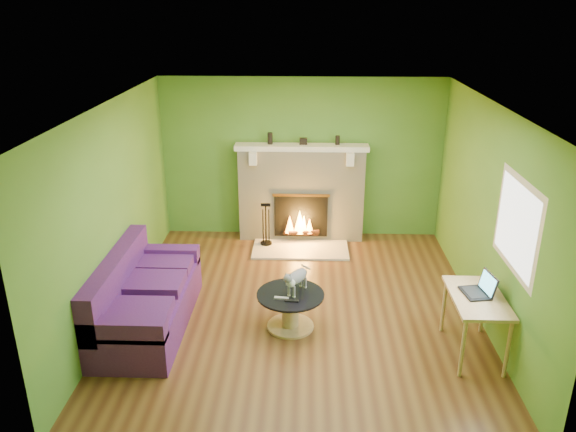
% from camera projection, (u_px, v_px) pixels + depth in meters
% --- Properties ---
extents(floor, '(5.00, 5.00, 0.00)m').
position_uv_depth(floor, '(298.00, 308.00, 7.20)').
color(floor, '#542F18').
rests_on(floor, ground).
extents(ceiling, '(5.00, 5.00, 0.00)m').
position_uv_depth(ceiling, '(300.00, 105.00, 6.26)').
color(ceiling, white).
rests_on(ceiling, wall_back).
extents(wall_back, '(5.00, 0.00, 5.00)m').
position_uv_depth(wall_back, '(302.00, 159.00, 9.06)').
color(wall_back, '#4B822A').
rests_on(wall_back, floor).
extents(wall_front, '(5.00, 0.00, 5.00)m').
position_uv_depth(wall_front, '(294.00, 328.00, 4.40)').
color(wall_front, '#4B822A').
rests_on(wall_front, floor).
extents(wall_left, '(0.00, 5.00, 5.00)m').
position_uv_depth(wall_left, '(114.00, 212.00, 6.80)').
color(wall_left, '#4B822A').
rests_on(wall_left, floor).
extents(wall_right, '(0.00, 5.00, 5.00)m').
position_uv_depth(wall_right, '(489.00, 216.00, 6.65)').
color(wall_right, '#4B822A').
rests_on(wall_right, floor).
extents(window_frame, '(0.00, 1.20, 1.20)m').
position_uv_depth(window_frame, '(517.00, 225.00, 5.72)').
color(window_frame, silver).
rests_on(window_frame, wall_right).
extents(window_pane, '(0.00, 1.06, 1.06)m').
position_uv_depth(window_pane, '(516.00, 225.00, 5.72)').
color(window_pane, white).
rests_on(window_pane, wall_right).
extents(fireplace, '(2.10, 0.46, 1.58)m').
position_uv_depth(fireplace, '(301.00, 193.00, 9.07)').
color(fireplace, beige).
rests_on(fireplace, floor).
extents(hearth, '(1.50, 0.75, 0.03)m').
position_uv_depth(hearth, '(300.00, 249.00, 8.87)').
color(hearth, beige).
rests_on(hearth, floor).
extents(mantel, '(2.10, 0.28, 0.08)m').
position_uv_depth(mantel, '(302.00, 147.00, 8.78)').
color(mantel, white).
rests_on(mantel, fireplace).
extents(sofa, '(0.91, 2.02, 0.91)m').
position_uv_depth(sofa, '(143.00, 299.00, 6.71)').
color(sofa, '#47185B').
rests_on(sofa, floor).
extents(coffee_table, '(0.80, 0.80, 0.46)m').
position_uv_depth(coffee_table, '(290.00, 308.00, 6.70)').
color(coffee_table, tan).
rests_on(coffee_table, floor).
extents(desk, '(0.56, 0.96, 0.71)m').
position_uv_depth(desk, '(477.00, 303.00, 6.08)').
color(desk, tan).
rests_on(desk, floor).
extents(cat, '(0.44, 0.57, 0.34)m').
position_uv_depth(cat, '(297.00, 279.00, 6.61)').
color(cat, '#5E5E62').
rests_on(cat, coffee_table).
extents(remote_silver, '(0.17, 0.06, 0.02)m').
position_uv_depth(remote_silver, '(282.00, 298.00, 6.51)').
color(remote_silver, gray).
rests_on(remote_silver, coffee_table).
extents(remote_black, '(0.16, 0.05, 0.02)m').
position_uv_depth(remote_black, '(292.00, 301.00, 6.46)').
color(remote_black, black).
rests_on(remote_black, coffee_table).
extents(laptop, '(0.34, 0.38, 0.25)m').
position_uv_depth(laptop, '(476.00, 284.00, 6.05)').
color(laptop, black).
rests_on(laptop, desk).
extents(fire_tools, '(0.19, 0.19, 0.70)m').
position_uv_depth(fire_tools, '(266.00, 224.00, 8.90)').
color(fire_tools, black).
rests_on(fire_tools, hearth).
extents(mantel_vase_left, '(0.08, 0.08, 0.18)m').
position_uv_depth(mantel_vase_left, '(270.00, 138.00, 8.78)').
color(mantel_vase_left, black).
rests_on(mantel_vase_left, mantel).
extents(mantel_vase_right, '(0.07, 0.07, 0.14)m').
position_uv_depth(mantel_vase_right, '(338.00, 140.00, 8.75)').
color(mantel_vase_right, black).
rests_on(mantel_vase_right, mantel).
extents(mantel_box, '(0.12, 0.08, 0.10)m').
position_uv_depth(mantel_box, '(303.00, 141.00, 8.77)').
color(mantel_box, black).
rests_on(mantel_box, mantel).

